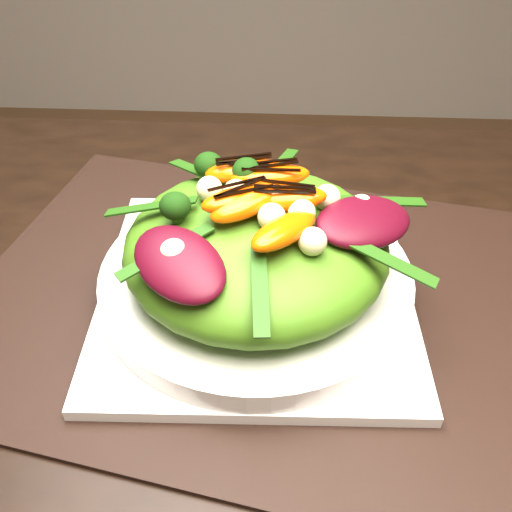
{
  "coord_description": "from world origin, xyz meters",
  "views": [
    {
      "loc": [
        -0.16,
        -0.27,
        1.12
      ],
      "look_at": [
        -0.18,
        0.12,
        0.8
      ],
      "focal_mm": 42.0,
      "sensor_mm": 36.0,
      "label": 1
    }
  ],
  "objects_px": {
    "salad_bowl": "(256,278)",
    "orange_segment": "(228,181)",
    "placemat": "(256,297)",
    "lettuce_mound": "(256,246)",
    "plate_base": "(256,291)",
    "dining_table": "(494,437)"
  },
  "relations": [
    {
      "from": "salad_bowl",
      "to": "orange_segment",
      "type": "bearing_deg",
      "value": 128.84
    },
    {
      "from": "placemat",
      "to": "lettuce_mound",
      "type": "height_order",
      "value": "lettuce_mound"
    },
    {
      "from": "plate_base",
      "to": "lettuce_mound",
      "type": "height_order",
      "value": "lettuce_mound"
    },
    {
      "from": "salad_bowl",
      "to": "lettuce_mound",
      "type": "distance_m",
      "value": 0.04
    },
    {
      "from": "orange_segment",
      "to": "placemat",
      "type": "bearing_deg",
      "value": -51.16
    },
    {
      "from": "lettuce_mound",
      "to": "plate_base",
      "type": "bearing_deg",
      "value": 0.0
    },
    {
      "from": "salad_bowl",
      "to": "orange_segment",
      "type": "height_order",
      "value": "orange_segment"
    },
    {
      "from": "salad_bowl",
      "to": "orange_segment",
      "type": "xyz_separation_m",
      "value": [
        -0.02,
        0.03,
        0.08
      ]
    },
    {
      "from": "plate_base",
      "to": "salad_bowl",
      "type": "distance_m",
      "value": 0.01
    },
    {
      "from": "placemat",
      "to": "plate_base",
      "type": "bearing_deg",
      "value": 0.0
    },
    {
      "from": "dining_table",
      "to": "placemat",
      "type": "relative_size",
      "value": 3.21
    },
    {
      "from": "dining_table",
      "to": "plate_base",
      "type": "bearing_deg",
      "value": 147.21
    },
    {
      "from": "lettuce_mound",
      "to": "salad_bowl",
      "type": "bearing_deg",
      "value": 90.0
    },
    {
      "from": "dining_table",
      "to": "plate_base",
      "type": "height_order",
      "value": "dining_table"
    },
    {
      "from": "lettuce_mound",
      "to": "orange_segment",
      "type": "distance_m",
      "value": 0.06
    },
    {
      "from": "placemat",
      "to": "orange_segment",
      "type": "xyz_separation_m",
      "value": [
        -0.02,
        0.03,
        0.1
      ]
    },
    {
      "from": "plate_base",
      "to": "placemat",
      "type": "bearing_deg",
      "value": 0.0
    },
    {
      "from": "orange_segment",
      "to": "plate_base",
      "type": "bearing_deg",
      "value": -51.16
    },
    {
      "from": "salad_bowl",
      "to": "plate_base",
      "type": "bearing_deg",
      "value": -90.0
    },
    {
      "from": "plate_base",
      "to": "lettuce_mound",
      "type": "xyz_separation_m",
      "value": [
        0.0,
        0.0,
        0.05
      ]
    },
    {
      "from": "dining_table",
      "to": "placemat",
      "type": "distance_m",
      "value": 0.22
    },
    {
      "from": "dining_table",
      "to": "salad_bowl",
      "type": "relative_size",
      "value": 6.0
    }
  ]
}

